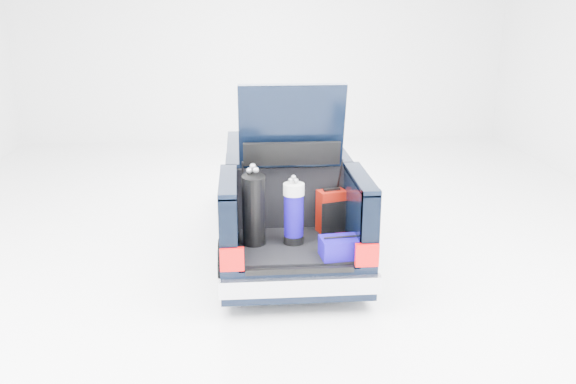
{
  "coord_description": "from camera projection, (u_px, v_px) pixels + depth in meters",
  "views": [
    {
      "loc": [
        -0.62,
        -8.24,
        3.38
      ],
      "look_at": [
        0.0,
        -0.5,
        0.95
      ],
      "focal_mm": 38.0,
      "sensor_mm": 36.0,
      "label": 1
    }
  ],
  "objects": [
    {
      "name": "red_suitcase",
      "position": [
        331.0,
        211.0,
        7.65
      ],
      "size": [
        0.39,
        0.31,
        0.56
      ],
      "rotation": [
        0.0,
        0.0,
        0.29
      ],
      "color": "#740C03",
      "rests_on": "car"
    },
    {
      "name": "blue_duffel",
      "position": [
        342.0,
        247.0,
        6.92
      ],
      "size": [
        0.51,
        0.36,
        0.25
      ],
      "rotation": [
        0.0,
        0.0,
        0.11
      ],
      "color": "#120580",
      "rests_on": "car"
    },
    {
      "name": "blue_golf_bag",
      "position": [
        294.0,
        213.0,
        7.24
      ],
      "size": [
        0.33,
        0.33,
        0.84
      ],
      "rotation": [
        0.0,
        0.0,
        0.38
      ],
      "color": "black",
      "rests_on": "car"
    },
    {
      "name": "car",
      "position": [
        285.0,
        198.0,
        8.8
      ],
      "size": [
        1.87,
        4.65,
        2.47
      ],
      "color": "black",
      "rests_on": "ground"
    },
    {
      "name": "ground",
      "position": [
        285.0,
        244.0,
        8.9
      ],
      "size": [
        14.0,
        14.0,
        0.0
      ],
      "primitive_type": "plane",
      "color": "white",
      "rests_on": "ground"
    },
    {
      "name": "black_golf_bag",
      "position": [
        254.0,
        210.0,
        7.14
      ],
      "size": [
        0.28,
        0.38,
        0.99
      ],
      "rotation": [
        0.0,
        0.0,
        0.01
      ],
      "color": "black",
      "rests_on": "car"
    }
  ]
}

